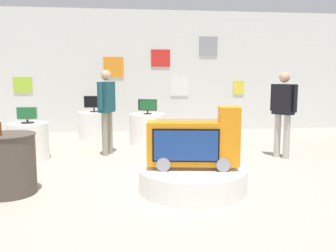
{
  "coord_description": "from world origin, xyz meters",
  "views": [
    {
      "loc": [
        -0.56,
        -5.22,
        1.57
      ],
      "look_at": [
        0.14,
        0.28,
        0.8
      ],
      "focal_mm": 38.99,
      "sensor_mm": 36.0,
      "label": 1
    }
  ],
  "objects_px": {
    "display_pedestal_left_rear": "(29,141)",
    "side_table_round": "(8,163)",
    "novelty_firetruck_tv": "(195,143)",
    "display_pedestal_center_rear": "(148,129)",
    "display_pedestal_right_rear": "(94,126)",
    "tv_on_center_rear": "(148,106)",
    "main_display_pedestal": "(193,179)",
    "tv_on_left_rear": "(27,115)",
    "shopper_browsing_near_truck": "(283,108)",
    "tv_on_right_rear": "(94,103)",
    "shopper_browsing_rear": "(107,106)"
  },
  "relations": [
    {
      "from": "display_pedestal_left_rear",
      "to": "side_table_round",
      "type": "bearing_deg",
      "value": -83.49
    },
    {
      "from": "display_pedestal_center_rear",
      "to": "tv_on_left_rear",
      "type": "bearing_deg",
      "value": -150.46
    },
    {
      "from": "main_display_pedestal",
      "to": "shopper_browsing_near_truck",
      "type": "xyz_separation_m",
      "value": [
        2.07,
        1.73,
        0.81
      ]
    },
    {
      "from": "shopper_browsing_near_truck",
      "to": "shopper_browsing_rear",
      "type": "bearing_deg",
      "value": 167.97
    },
    {
      "from": "display_pedestal_center_rear",
      "to": "display_pedestal_right_rear",
      "type": "distance_m",
      "value": 1.42
    },
    {
      "from": "shopper_browsing_near_truck",
      "to": "shopper_browsing_rear",
      "type": "distance_m",
      "value": 3.4
    },
    {
      "from": "main_display_pedestal",
      "to": "side_table_round",
      "type": "xyz_separation_m",
      "value": [
        -2.47,
        0.14,
        0.26
      ]
    },
    {
      "from": "shopper_browsing_near_truck",
      "to": "display_pedestal_center_rear",
      "type": "bearing_deg",
      "value": 143.94
    },
    {
      "from": "tv_on_center_rear",
      "to": "side_table_round",
      "type": "height_order",
      "value": "tv_on_center_rear"
    },
    {
      "from": "display_pedestal_left_rear",
      "to": "shopper_browsing_near_truck",
      "type": "bearing_deg",
      "value": -5.53
    },
    {
      "from": "display_pedestal_left_rear",
      "to": "novelty_firetruck_tv",
      "type": "bearing_deg",
      "value": -38.97
    },
    {
      "from": "novelty_firetruck_tv",
      "to": "display_pedestal_right_rear",
      "type": "xyz_separation_m",
      "value": [
        -1.65,
        4.18,
        -0.31
      ]
    },
    {
      "from": "novelty_firetruck_tv",
      "to": "shopper_browsing_rear",
      "type": "bearing_deg",
      "value": 117.48
    },
    {
      "from": "shopper_browsing_near_truck",
      "to": "shopper_browsing_rear",
      "type": "height_order",
      "value": "shopper_browsing_rear"
    },
    {
      "from": "tv_on_left_rear",
      "to": "display_pedestal_right_rear",
      "type": "height_order",
      "value": "tv_on_left_rear"
    },
    {
      "from": "display_pedestal_center_rear",
      "to": "shopper_browsing_rear",
      "type": "height_order",
      "value": "shopper_browsing_rear"
    },
    {
      "from": "tv_on_center_rear",
      "to": "shopper_browsing_rear",
      "type": "distance_m",
      "value": 1.39
    },
    {
      "from": "display_pedestal_left_rear",
      "to": "tv_on_left_rear",
      "type": "bearing_deg",
      "value": -88.75
    },
    {
      "from": "main_display_pedestal",
      "to": "display_pedestal_left_rear",
      "type": "height_order",
      "value": "display_pedestal_left_rear"
    },
    {
      "from": "novelty_firetruck_tv",
      "to": "tv_on_right_rear",
      "type": "relative_size",
      "value": 2.74
    },
    {
      "from": "novelty_firetruck_tv",
      "to": "display_pedestal_left_rear",
      "type": "bearing_deg",
      "value": 141.03
    },
    {
      "from": "display_pedestal_right_rear",
      "to": "side_table_round",
      "type": "bearing_deg",
      "value": -101.8
    },
    {
      "from": "tv_on_center_rear",
      "to": "shopper_browsing_near_truck",
      "type": "relative_size",
      "value": 0.26
    },
    {
      "from": "tv_on_left_rear",
      "to": "tv_on_center_rear",
      "type": "relative_size",
      "value": 0.92
    },
    {
      "from": "novelty_firetruck_tv",
      "to": "display_pedestal_center_rear",
      "type": "bearing_deg",
      "value": 96.41
    },
    {
      "from": "display_pedestal_right_rear",
      "to": "shopper_browsing_rear",
      "type": "xyz_separation_m",
      "value": [
        0.38,
        -1.73,
        0.64
      ]
    },
    {
      "from": "novelty_firetruck_tv",
      "to": "tv_on_center_rear",
      "type": "height_order",
      "value": "novelty_firetruck_tv"
    },
    {
      "from": "shopper_browsing_near_truck",
      "to": "tv_on_left_rear",
      "type": "bearing_deg",
      "value": 174.51
    },
    {
      "from": "display_pedestal_center_rear",
      "to": "tv_on_center_rear",
      "type": "height_order",
      "value": "tv_on_center_rear"
    },
    {
      "from": "display_pedestal_center_rear",
      "to": "display_pedestal_right_rear",
      "type": "xyz_separation_m",
      "value": [
        -1.26,
        0.65,
        0.0
      ]
    },
    {
      "from": "tv_on_right_rear",
      "to": "tv_on_left_rear",
      "type": "bearing_deg",
      "value": -118.6
    },
    {
      "from": "main_display_pedestal",
      "to": "tv_on_left_rear",
      "type": "xyz_separation_m",
      "value": [
        -2.7,
        2.19,
        0.69
      ]
    },
    {
      "from": "tv_on_left_rear",
      "to": "shopper_browsing_near_truck",
      "type": "distance_m",
      "value": 4.8
    },
    {
      "from": "main_display_pedestal",
      "to": "display_pedestal_center_rear",
      "type": "distance_m",
      "value": 3.54
    },
    {
      "from": "main_display_pedestal",
      "to": "shopper_browsing_rear",
      "type": "distance_m",
      "value": 2.87
    },
    {
      "from": "novelty_firetruck_tv",
      "to": "tv_on_left_rear",
      "type": "relative_size",
      "value": 3.31
    },
    {
      "from": "tv_on_right_rear",
      "to": "shopper_browsing_near_truck",
      "type": "xyz_separation_m",
      "value": [
        3.7,
        -2.43,
        0.05
      ]
    },
    {
      "from": "tv_on_center_rear",
      "to": "side_table_round",
      "type": "relative_size",
      "value": 0.52
    },
    {
      "from": "display_pedestal_left_rear",
      "to": "shopper_browsing_rear",
      "type": "height_order",
      "value": "shopper_browsing_rear"
    },
    {
      "from": "tv_on_center_rear",
      "to": "display_pedestal_left_rear",
      "type": "bearing_deg",
      "value": -150.62
    },
    {
      "from": "novelty_firetruck_tv",
      "to": "display_pedestal_center_rear",
      "type": "relative_size",
      "value": 1.52
    },
    {
      "from": "novelty_firetruck_tv",
      "to": "tv_on_right_rear",
      "type": "xyz_separation_m",
      "value": [
        -1.65,
        4.17,
        0.25
      ]
    },
    {
      "from": "display_pedestal_center_rear",
      "to": "main_display_pedestal",
      "type": "bearing_deg",
      "value": -83.97
    },
    {
      "from": "display_pedestal_left_rear",
      "to": "tv_on_center_rear",
      "type": "distance_m",
      "value": 2.73
    },
    {
      "from": "tv_on_right_rear",
      "to": "display_pedestal_right_rear",
      "type": "bearing_deg",
      "value": 90.48
    },
    {
      "from": "display_pedestal_center_rear",
      "to": "tv_on_right_rear",
      "type": "relative_size",
      "value": 1.8
    },
    {
      "from": "display_pedestal_right_rear",
      "to": "side_table_round",
      "type": "height_order",
      "value": "side_table_round"
    },
    {
      "from": "display_pedestal_left_rear",
      "to": "tv_on_center_rear",
      "type": "height_order",
      "value": "tv_on_center_rear"
    },
    {
      "from": "display_pedestal_center_rear",
      "to": "tv_on_right_rear",
      "type": "distance_m",
      "value": 1.52
    },
    {
      "from": "shopper_browsing_near_truck",
      "to": "tv_on_right_rear",
      "type": "bearing_deg",
      "value": 146.72
    }
  ]
}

